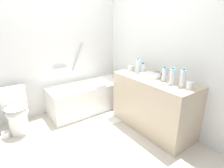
{
  "coord_description": "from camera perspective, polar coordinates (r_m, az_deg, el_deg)",
  "views": [
    {
      "loc": [
        -0.96,
        -2.0,
        1.71
      ],
      "look_at": [
        0.63,
        0.24,
        0.74
      ],
      "focal_mm": 28.98,
      "sensor_mm": 36.0,
      "label": 1
    }
  ],
  "objects": [
    {
      "name": "wall_right_mirror",
      "position": [
        3.18,
        14.98,
        9.12
      ],
      "size": [
        0.1,
        3.0,
        2.35
      ],
      "primitive_type": "cube",
      "color": "silver",
      "rests_on": "ground_plane"
    },
    {
      "name": "water_bottle_2",
      "position": [
        2.54,
        21.38,
        1.61
      ],
      "size": [
        0.06,
        0.06,
        0.26
      ],
      "color": "silver",
      "rests_on": "vanity_counter"
    },
    {
      "name": "water_bottle_3",
      "position": [
        3.04,
        8.05,
        5.59
      ],
      "size": [
        0.07,
        0.07,
        0.26
      ],
      "color": "silver",
      "rests_on": "vanity_counter"
    },
    {
      "name": "drinking_glass_0",
      "position": [
        3.19,
        5.72,
        4.91
      ],
      "size": [
        0.08,
        0.08,
        0.09
      ],
      "primitive_type": "cylinder",
      "color": "white",
      "rests_on": "vanity_counter"
    },
    {
      "name": "toilet",
      "position": [
        3.24,
        -27.93,
        -7.68
      ],
      "size": [
        0.38,
        0.52,
        0.72
      ],
      "rotation": [
        0.0,
        0.0,
        -1.63
      ],
      "color": "white",
      "rests_on": "ground_plane"
    },
    {
      "name": "wall_back_tiled",
      "position": [
        3.52,
        -19.4,
        9.64
      ],
      "size": [
        3.21,
        0.1,
        2.35
      ],
      "primitive_type": "cube",
      "color": "silver",
      "rests_on": "ground_plane"
    },
    {
      "name": "soap_dish",
      "position": [
        2.73,
        17.98,
        0.72
      ],
      "size": [
        0.09,
        0.06,
        0.02
      ],
      "primitive_type": "cube",
      "color": "white",
      "rests_on": "vanity_counter"
    },
    {
      "name": "water_bottle_4",
      "position": [
        3.06,
        9.65,
        4.88
      ],
      "size": [
        0.07,
        0.07,
        0.18
      ],
      "color": "silver",
      "rests_on": "vanity_counter"
    },
    {
      "name": "water_bottle_1",
      "position": [
        2.73,
        16.11,
        2.88
      ],
      "size": [
        0.06,
        0.06,
        0.21
      ],
      "color": "silver",
      "rests_on": "vanity_counter"
    },
    {
      "name": "drinking_glass_1",
      "position": [
        2.53,
        23.27,
        -0.48
      ],
      "size": [
        0.08,
        0.08,
        0.1
      ],
      "primitive_type": "cylinder",
      "color": "white",
      "rests_on": "vanity_counter"
    },
    {
      "name": "ground_plane",
      "position": [
        2.8,
        -8.05,
        -18.4
      ],
      "size": [
        3.81,
        3.81,
        0.0
      ],
      "primitive_type": "plane",
      "color": "beige"
    },
    {
      "name": "bath_mat",
      "position": [
        3.33,
        -2.26,
        -11.33
      ],
      "size": [
        0.67,
        0.4,
        0.01
      ],
      "primitive_type": "cube",
      "color": "white",
      "rests_on": "ground_plane"
    },
    {
      "name": "bathtub",
      "position": [
        3.64,
        -7.21,
        -3.66
      ],
      "size": [
        1.57,
        0.66,
        1.29
      ],
      "color": "white",
      "rests_on": "ground_plane"
    },
    {
      "name": "toilet_paper_roll",
      "position": [
        3.31,
        -30.46,
        -13.65
      ],
      "size": [
        0.11,
        0.11,
        0.1
      ],
      "primitive_type": "cylinder",
      "color": "white",
      "rests_on": "ground_plane"
    },
    {
      "name": "vanity_counter",
      "position": [
        3.01,
        12.75,
        -6.14
      ],
      "size": [
        0.59,
        1.36,
        0.87
      ],
      "primitive_type": "cube",
      "color": "tan",
      "rests_on": "ground_plane"
    },
    {
      "name": "water_bottle_0",
      "position": [
        2.6,
        18.44,
        2.19
      ],
      "size": [
        0.07,
        0.07,
        0.24
      ],
      "color": "silver",
      "rests_on": "vanity_counter"
    },
    {
      "name": "sink_faucet",
      "position": [
        3.04,
        14.3,
        3.48
      ],
      "size": [
        0.13,
        0.15,
        0.08
      ],
      "color": "#A4A4A9",
      "rests_on": "vanity_counter"
    },
    {
      "name": "sink_basin",
      "position": [
        2.91,
        11.84,
        2.66
      ],
      "size": [
        0.32,
        0.32,
        0.04
      ],
      "primitive_type": "cylinder",
      "color": "white",
      "rests_on": "vanity_counter"
    }
  ]
}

